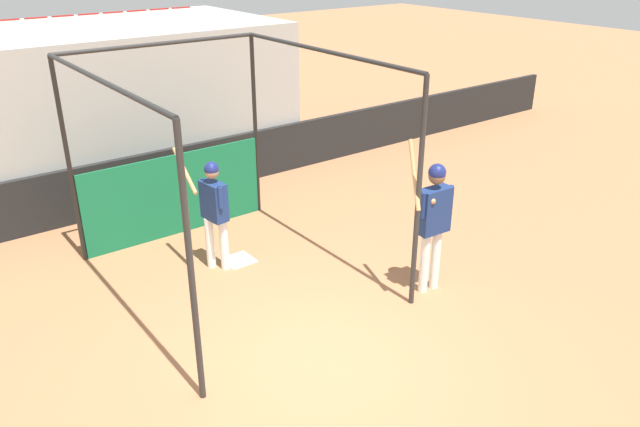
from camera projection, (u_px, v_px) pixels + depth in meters
ground_plane at (322, 361)px, 7.46m from camera, size 60.00×60.00×0.00m
outfield_wall at (134, 183)px, 11.45m from camera, size 24.00×0.12×1.00m
bleacher_section at (88, 105)px, 12.53m from camera, size 7.60×4.00×3.08m
batting_cage at (194, 169)px, 9.53m from camera, size 3.27×4.06×3.19m
home_plate at (239, 260)px, 9.75m from camera, size 0.44×0.44×0.02m
player_batter at (213, 206)px, 9.14m from camera, size 0.51×0.84×1.85m
player_waiting at (433, 215)px, 8.49m from camera, size 0.83×0.55×2.24m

